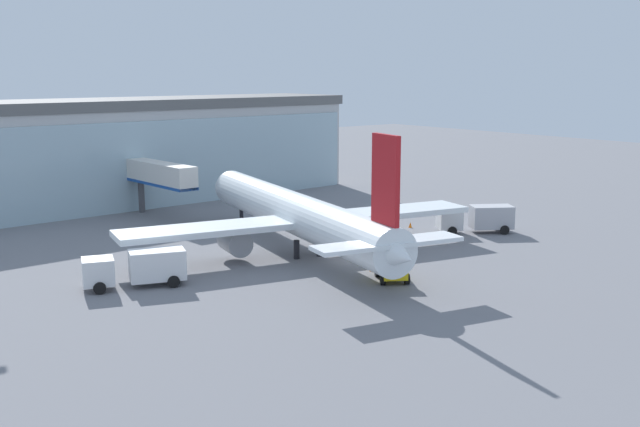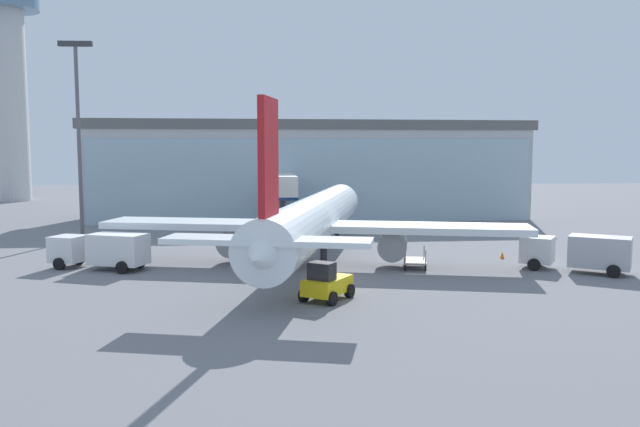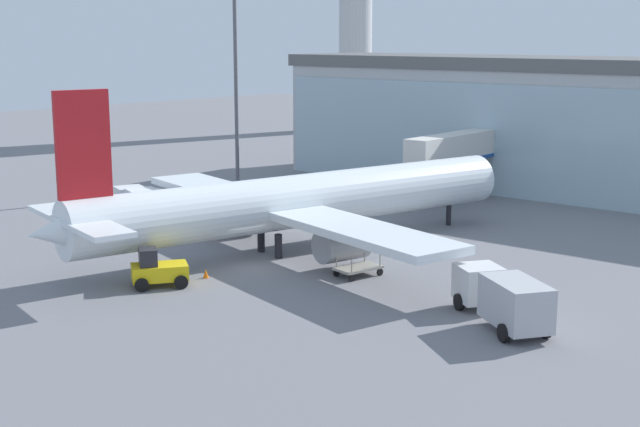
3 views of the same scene
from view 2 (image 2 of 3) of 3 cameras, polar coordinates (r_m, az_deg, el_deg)
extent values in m
plane|color=slate|center=(43.13, 1.03, -5.76)|extent=(240.00, 240.00, 0.00)
cube|color=#B5B5B5|center=(81.12, -0.93, 3.61)|extent=(55.08, 15.31, 11.18)
cube|color=#A1BCC8|center=(74.79, -0.49, 3.00)|extent=(53.36, 3.10, 10.06)
cube|color=#5C5C5C|center=(81.12, -0.94, 7.98)|extent=(56.18, 15.61, 1.20)
cube|color=silver|center=(68.91, -3.28, 2.57)|extent=(2.84, 11.88, 2.40)
cube|color=#194799|center=(68.97, -3.28, 1.70)|extent=(2.89, 11.88, 0.30)
cylinder|color=#4C4C51|center=(73.53, -3.45, 0.42)|extent=(0.70, 0.70, 3.61)
cylinder|color=#BCBCBC|center=(120.52, -26.34, 8.75)|extent=(5.06, 5.06, 32.38)
cylinder|color=#59595E|center=(64.92, -21.17, 5.94)|extent=(0.36, 0.36, 18.52)
cube|color=#333338|center=(65.71, -21.48, 14.25)|extent=(3.20, 0.40, 0.50)
cylinder|color=white|center=(47.93, -0.46, -0.50)|extent=(10.33, 33.27, 3.58)
cone|color=white|center=(64.32, 1.92, 1.09)|extent=(4.12, 3.67, 3.58)
cone|color=white|center=(31.78, -5.29, -3.71)|extent=(3.97, 4.58, 3.22)
cube|color=white|center=(46.34, -0.79, -1.16)|extent=(31.88, 10.62, 0.50)
cube|color=white|center=(32.66, -4.87, -2.49)|extent=(11.26, 4.61, 0.30)
cube|color=red|center=(32.81, -4.73, 5.16)|extent=(1.01, 3.21, 6.19)
cylinder|color=gray|center=(48.36, -7.75, -2.53)|extent=(2.71, 3.56, 2.10)
cylinder|color=gray|center=(46.41, 6.67, -2.87)|extent=(2.71, 3.56, 2.10)
cylinder|color=black|center=(45.88, -2.32, -4.05)|extent=(0.50, 0.50, 1.60)
cylinder|color=black|center=(45.52, 0.34, -4.12)|extent=(0.50, 0.50, 1.60)
cylinder|color=black|center=(61.63, 1.57, -1.54)|extent=(0.40, 0.40, 1.60)
cube|color=silver|center=(49.78, -21.99, -2.99)|extent=(2.79, 2.79, 1.90)
cube|color=white|center=(47.33, -17.96, -3.11)|extent=(4.49, 3.37, 2.20)
cylinder|color=black|center=(49.08, -22.73, -4.27)|extent=(0.95, 0.57, 0.90)
cylinder|color=black|center=(50.79, -21.19, -3.88)|extent=(0.95, 0.57, 0.90)
cylinder|color=black|center=(46.05, -17.63, -4.72)|extent=(0.95, 0.57, 0.90)
cylinder|color=black|center=(47.88, -16.19, -4.29)|extent=(0.95, 0.57, 0.90)
cube|color=silver|center=(48.47, 19.25, -3.12)|extent=(3.03, 3.03, 1.90)
cube|color=#B2B2B7|center=(47.93, 24.21, -3.22)|extent=(4.56, 3.99, 2.20)
cylinder|color=black|center=(47.55, 18.98, -4.44)|extent=(0.92, 0.73, 0.90)
cylinder|color=black|center=(49.69, 19.43, -4.03)|extent=(0.92, 0.73, 0.90)
cylinder|color=black|center=(46.95, 25.26, -4.81)|extent=(0.92, 0.73, 0.90)
cylinder|color=black|center=(49.12, 25.43, -4.37)|extent=(0.92, 0.73, 0.90)
cube|color=#9E998C|center=(46.59, 8.67, -4.31)|extent=(2.05, 3.03, 0.16)
cylinder|color=black|center=(45.57, 9.62, -4.93)|extent=(0.19, 0.45, 0.44)
cylinder|color=#9E998C|center=(45.43, 9.63, -3.90)|extent=(0.08, 0.08, 0.90)
cylinder|color=black|center=(45.52, 7.80, -4.92)|extent=(0.19, 0.45, 0.44)
cylinder|color=#9E998C|center=(45.37, 7.81, -3.89)|extent=(0.08, 0.08, 0.90)
cylinder|color=black|center=(47.77, 9.48, -4.44)|extent=(0.19, 0.45, 0.44)
cylinder|color=#9E998C|center=(47.64, 9.50, -3.46)|extent=(0.08, 0.08, 0.90)
cylinder|color=black|center=(47.72, 7.75, -4.42)|extent=(0.19, 0.45, 0.44)
cylinder|color=#9E998C|center=(47.58, 7.76, -3.44)|extent=(0.08, 0.08, 0.90)
cube|color=yellow|center=(36.31, 0.65, -6.57)|extent=(3.22, 3.67, 0.90)
cube|color=#26262B|center=(35.57, 0.17, -5.27)|extent=(1.72, 1.59, 1.00)
cylinder|color=black|center=(37.79, 0.25, -6.78)|extent=(0.72, 0.86, 0.80)
cylinder|color=black|center=(36.98, 2.72, -7.07)|extent=(0.72, 0.86, 0.80)
cylinder|color=black|center=(35.89, -1.48, -7.46)|extent=(0.72, 0.86, 0.80)
cylinder|color=black|center=(35.04, 1.09, -7.78)|extent=(0.72, 0.86, 0.80)
cone|color=orange|center=(39.36, 1.26, -6.46)|extent=(0.36, 0.36, 0.55)
cone|color=orange|center=(52.19, 16.33, -3.67)|extent=(0.36, 0.36, 0.55)
camera|label=1|loc=(36.47, -100.99, 9.88)|focal=42.00mm
camera|label=3|loc=(43.81, 81.29, 8.54)|focal=50.00mm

